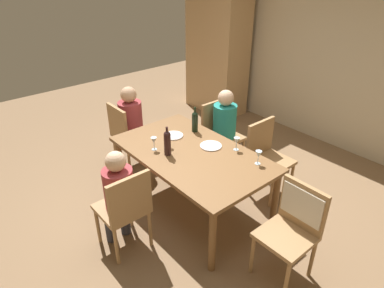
% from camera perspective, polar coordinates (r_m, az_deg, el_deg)
% --- Properties ---
extents(ground_plane, '(10.00, 10.00, 0.00)m').
position_cam_1_polar(ground_plane, '(4.14, 0.00, -10.38)').
color(ground_plane, '#846647').
extents(rear_room_partition, '(6.40, 0.12, 2.70)m').
position_cam_1_polar(rear_room_partition, '(5.52, 22.77, 13.49)').
color(rear_room_partition, beige).
rests_on(rear_room_partition, ground_plane).
extents(armoire_cabinet, '(1.18, 0.62, 2.18)m').
position_cam_1_polar(armoire_cabinet, '(6.38, 4.19, 15.09)').
color(armoire_cabinet, tan).
rests_on(armoire_cabinet, ground_plane).
extents(dining_table, '(1.78, 1.04, 0.75)m').
position_cam_1_polar(dining_table, '(3.75, 0.00, -2.40)').
color(dining_table, brown).
rests_on(dining_table, ground_plane).
extents(chair_near, '(0.44, 0.44, 0.92)m').
position_cam_1_polar(chair_near, '(3.36, -11.02, -10.17)').
color(chair_near, '#A87F51').
rests_on(chair_near, ground_plane).
extents(chair_left_end, '(0.44, 0.44, 0.92)m').
position_cam_1_polar(chair_left_end, '(4.69, -10.88, 2.00)').
color(chair_left_end, '#A87F51').
rests_on(chair_left_end, ground_plane).
extents(chair_far_left, '(0.44, 0.44, 0.92)m').
position_cam_1_polar(chair_far_left, '(4.66, 4.60, 2.26)').
color(chair_far_left, '#A87F51').
rests_on(chair_far_left, ground_plane).
extents(chair_right_end, '(0.44, 0.46, 0.92)m').
position_cam_1_polar(chair_right_end, '(3.21, 16.91, -11.80)').
color(chair_right_end, '#A87F51').
rests_on(chair_right_end, ground_plane).
extents(chair_far_right, '(0.44, 0.44, 0.92)m').
position_cam_1_polar(chair_far_right, '(4.21, 12.21, -1.53)').
color(chair_far_right, '#A87F51').
rests_on(chair_far_right, ground_plane).
extents(person_woman_host, '(0.33, 0.29, 1.09)m').
position_cam_1_polar(person_woman_host, '(3.38, -12.16, -7.87)').
color(person_woman_host, '#33333D').
rests_on(person_woman_host, ground_plane).
extents(person_man_bearded, '(0.31, 0.36, 1.15)m').
position_cam_1_polar(person_man_bearded, '(4.69, -9.83, 3.80)').
color(person_man_bearded, '#33333D').
rests_on(person_man_bearded, ground_plane).
extents(person_man_guest, '(0.35, 0.31, 1.13)m').
position_cam_1_polar(person_man_guest, '(4.54, 5.65, 3.13)').
color(person_man_guest, '#33333D').
rests_on(person_man_guest, ground_plane).
extents(wine_bottle_tall_green, '(0.07, 0.07, 0.31)m').
position_cam_1_polar(wine_bottle_tall_green, '(4.09, 0.48, 3.85)').
color(wine_bottle_tall_green, black).
rests_on(wine_bottle_tall_green, dining_table).
extents(wine_bottle_dark_red, '(0.07, 0.07, 0.32)m').
position_cam_1_polar(wine_bottle_dark_red, '(3.60, -4.12, 0.30)').
color(wine_bottle_dark_red, black).
rests_on(wine_bottle_dark_red, dining_table).
extents(wine_glass_near_left, '(0.07, 0.07, 0.15)m').
position_cam_1_polar(wine_glass_near_left, '(3.73, -6.35, 0.51)').
color(wine_glass_near_left, silver).
rests_on(wine_glass_near_left, dining_table).
extents(wine_glass_centre, '(0.07, 0.07, 0.15)m').
position_cam_1_polar(wine_glass_centre, '(3.73, 7.42, 0.47)').
color(wine_glass_centre, silver).
rests_on(wine_glass_centre, dining_table).
extents(wine_glass_near_right, '(0.07, 0.07, 0.15)m').
position_cam_1_polar(wine_glass_near_right, '(3.51, 10.99, -1.77)').
color(wine_glass_near_right, silver).
rests_on(wine_glass_near_right, dining_table).
extents(wine_glass_far, '(0.07, 0.07, 0.15)m').
position_cam_1_polar(wine_glass_far, '(3.77, -4.00, 1.02)').
color(wine_glass_far, silver).
rests_on(wine_glass_far, dining_table).
extents(dinner_plate_host, '(0.24, 0.24, 0.01)m').
position_cam_1_polar(dinner_plate_host, '(3.82, 3.15, -0.31)').
color(dinner_plate_host, white).
rests_on(dinner_plate_host, dining_table).
extents(dinner_plate_guest_left, '(0.23, 0.23, 0.01)m').
position_cam_1_polar(dinner_plate_guest_left, '(4.03, -3.10, 1.41)').
color(dinner_plate_guest_left, white).
rests_on(dinner_plate_guest_left, dining_table).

